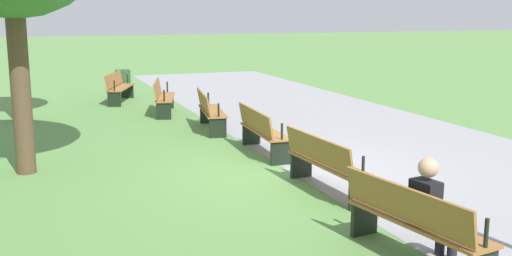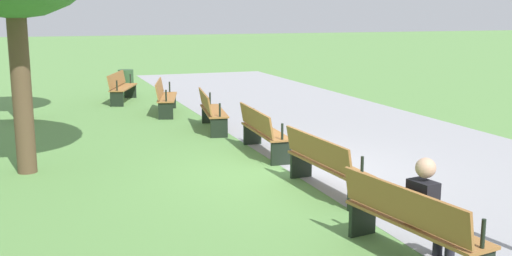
{
  "view_description": "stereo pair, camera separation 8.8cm",
  "coord_description": "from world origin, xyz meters",
  "px_view_note": "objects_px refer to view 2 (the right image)",
  "views": [
    {
      "loc": [
        9.27,
        -4.18,
        2.73
      ],
      "look_at": [
        0.0,
        -0.72,
        0.8
      ],
      "focal_mm": 42.4,
      "sensor_mm": 36.0,
      "label": 1
    },
    {
      "loc": [
        9.3,
        -4.09,
        2.73
      ],
      "look_at": [
        0.0,
        -0.72,
        0.8
      ],
      "focal_mm": 42.4,
      "sensor_mm": 36.0,
      "label": 2
    }
  ],
  "objects_px": {
    "bench_0": "(121,86)",
    "bench_4": "(324,162)",
    "bench_5": "(410,221)",
    "bench_3": "(262,130)",
    "person_seated": "(428,208)",
    "bench_2": "(211,110)",
    "bench_1": "(165,96)",
    "trash_bin": "(126,82)"
  },
  "relations": [
    {
      "from": "bench_0",
      "to": "bench_4",
      "type": "relative_size",
      "value": 1.01
    },
    {
      "from": "bench_5",
      "to": "bench_0",
      "type": "bearing_deg",
      "value": 177.01
    },
    {
      "from": "bench_3",
      "to": "person_seated",
      "type": "bearing_deg",
      "value": 1.76
    },
    {
      "from": "bench_2",
      "to": "bench_4",
      "type": "distance_m",
      "value": 5.34
    },
    {
      "from": "bench_4",
      "to": "bench_3",
      "type": "bearing_deg",
      "value": 177.04
    },
    {
      "from": "bench_4",
      "to": "bench_5",
      "type": "bearing_deg",
      "value": -8.85
    },
    {
      "from": "bench_3",
      "to": "bench_4",
      "type": "height_order",
      "value": "same"
    },
    {
      "from": "bench_1",
      "to": "bench_5",
      "type": "distance_m",
      "value": 10.61
    },
    {
      "from": "bench_2",
      "to": "bench_5",
      "type": "height_order",
      "value": "same"
    },
    {
      "from": "bench_3",
      "to": "bench_5",
      "type": "bearing_deg",
      "value": 0.02
    },
    {
      "from": "bench_2",
      "to": "bench_5",
      "type": "xyz_separation_m",
      "value": [
        7.99,
        -0.0,
        0.0
      ]
    },
    {
      "from": "bench_2",
      "to": "person_seated",
      "type": "xyz_separation_m",
      "value": [
        8.08,
        0.16,
        0.16
      ]
    },
    {
      "from": "person_seated",
      "to": "trash_bin",
      "type": "xyz_separation_m",
      "value": [
        -14.72,
        -1.16,
        -0.22
      ]
    },
    {
      "from": "bench_0",
      "to": "bench_1",
      "type": "bearing_deg",
      "value": 38.38
    },
    {
      "from": "trash_bin",
      "to": "bench_2",
      "type": "bearing_deg",
      "value": 8.6
    },
    {
      "from": "bench_3",
      "to": "bench_4",
      "type": "distance_m",
      "value": 2.67
    },
    {
      "from": "person_seated",
      "to": "trash_bin",
      "type": "bearing_deg",
      "value": 175.64
    },
    {
      "from": "bench_4",
      "to": "bench_5",
      "type": "height_order",
      "value": "same"
    },
    {
      "from": "bench_0",
      "to": "bench_5",
      "type": "xyz_separation_m",
      "value": [
        13.14,
        1.36,
        0.0
      ]
    },
    {
      "from": "bench_3",
      "to": "bench_4",
      "type": "relative_size",
      "value": 1.0
    },
    {
      "from": "bench_4",
      "to": "trash_bin",
      "type": "height_order",
      "value": "bench_4"
    },
    {
      "from": "trash_bin",
      "to": "person_seated",
      "type": "bearing_deg",
      "value": 4.52
    },
    {
      "from": "bench_4",
      "to": "trash_bin",
      "type": "distance_m",
      "value": 12.04
    },
    {
      "from": "bench_0",
      "to": "bench_3",
      "type": "xyz_separation_m",
      "value": [
        7.82,
        1.63,
        0.0
      ]
    },
    {
      "from": "bench_0",
      "to": "bench_3",
      "type": "height_order",
      "value": "same"
    },
    {
      "from": "bench_1",
      "to": "bench_4",
      "type": "bearing_deg",
      "value": 20.68
    },
    {
      "from": "bench_3",
      "to": "bench_5",
      "type": "relative_size",
      "value": 0.99
    },
    {
      "from": "person_seated",
      "to": "trash_bin",
      "type": "height_order",
      "value": "person_seated"
    },
    {
      "from": "bench_1",
      "to": "bench_2",
      "type": "distance_m",
      "value": 2.67
    },
    {
      "from": "bench_2",
      "to": "bench_4",
      "type": "xyz_separation_m",
      "value": [
        5.33,
        0.27,
        0.0
      ]
    },
    {
      "from": "bench_4",
      "to": "bench_0",
      "type": "bearing_deg",
      "value": -174.13
    },
    {
      "from": "bench_0",
      "to": "trash_bin",
      "type": "bearing_deg",
      "value": -172.64
    },
    {
      "from": "bench_2",
      "to": "bench_3",
      "type": "xyz_separation_m",
      "value": [
        2.66,
        0.27,
        0.0
      ]
    },
    {
      "from": "bench_4",
      "to": "bench_5",
      "type": "xyz_separation_m",
      "value": [
        2.66,
        -0.27,
        0.0
      ]
    },
    {
      "from": "trash_bin",
      "to": "bench_0",
      "type": "bearing_deg",
      "value": -13.36
    },
    {
      "from": "bench_1",
      "to": "bench_3",
      "type": "xyz_separation_m",
      "value": [
        5.27,
        0.82,
        0.0
      ]
    },
    {
      "from": "person_seated",
      "to": "bench_0",
      "type": "bearing_deg",
      "value": 177.65
    },
    {
      "from": "bench_1",
      "to": "bench_5",
      "type": "bearing_deg",
      "value": 17.74
    },
    {
      "from": "bench_1",
      "to": "bench_2",
      "type": "xyz_separation_m",
      "value": [
        2.61,
        0.55,
        0.0
      ]
    },
    {
      "from": "bench_1",
      "to": "trash_bin",
      "type": "relative_size",
      "value": 2.35
    },
    {
      "from": "bench_5",
      "to": "person_seated",
      "type": "bearing_deg",
      "value": 51.37
    },
    {
      "from": "bench_3",
      "to": "trash_bin",
      "type": "relative_size",
      "value": 2.31
    }
  ]
}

